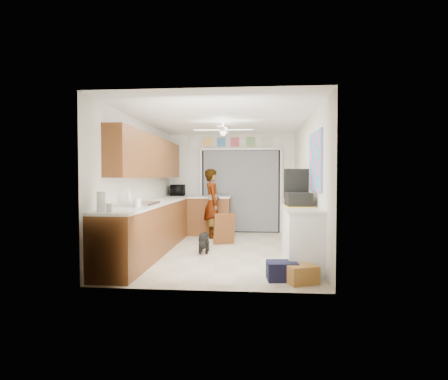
{
  "coord_description": "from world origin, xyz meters",
  "views": [
    {
      "loc": [
        0.64,
        -7.06,
        1.41
      ],
      "look_at": [
        0.0,
        0.4,
        1.15
      ],
      "focal_mm": 30.0,
      "sensor_mm": 36.0,
      "label": 1
    }
  ],
  "objects": [
    {
      "name": "dog",
      "position": [
        -0.32,
        -0.18,
        0.19
      ],
      "size": [
        0.23,
        0.5,
        0.39
      ],
      "primitive_type": "cube",
      "rotation": [
        0.0,
        0.0,
        0.04
      ],
      "color": "black",
      "rests_on": "floor"
    },
    {
      "name": "man",
      "position": [
        -0.37,
        1.55,
        0.8
      ],
      "size": [
        0.5,
        0.65,
        1.59
      ],
      "primitive_type": "imported",
      "rotation": [
        0.0,
        0.0,
        1.8
      ],
      "color": "white",
      "rests_on": "floor"
    },
    {
      "name": "cardboard_box",
      "position": [
        1.25,
        -2.08,
        0.12
      ],
      "size": [
        0.47,
        0.41,
        0.24
      ],
      "primitive_type": "cube",
      "rotation": [
        0.0,
        0.0,
        0.38
      ],
      "color": "#B07D37",
      "rests_on": "floor"
    },
    {
      "name": "microwave",
      "position": [
        -1.33,
        2.25,
        1.08
      ],
      "size": [
        0.39,
        0.53,
        0.28
      ],
      "primitive_type": "imported",
      "rotation": [
        0.0,
        0.0,
        1.68
      ],
      "color": "black",
      "rests_on": "left_countertop"
    },
    {
      "name": "cabinet_door_panel",
      "position": [
        -0.01,
        0.64,
        0.33
      ],
      "size": [
        0.48,
        0.31,
        0.66
      ],
      "primitive_type": "cube",
      "rotation": [
        0.21,
        0.0,
        0.34
      ],
      "color": "brown",
      "rests_on": "floor"
    },
    {
      "name": "floor",
      "position": [
        0.0,
        0.0,
        0.0
      ],
      "size": [
        5.0,
        5.0,
        0.0
      ],
      "primitive_type": "plane",
      "color": "beige",
      "rests_on": "ground"
    },
    {
      "name": "header_frame_1",
      "position": [
        -0.25,
        2.47,
        2.3
      ],
      "size": [
        0.22,
        0.02,
        0.22
      ],
      "primitive_type": "cube",
      "color": "#457CB8",
      "rests_on": "wall_back"
    },
    {
      "name": "navy_crate",
      "position": [
        1.0,
        -1.93,
        0.13
      ],
      "size": [
        0.44,
        0.38,
        0.25
      ],
      "primitive_type": "cube",
      "rotation": [
        0.0,
        0.0,
        0.09
      ],
      "color": "black",
      "rests_on": "floor"
    },
    {
      "name": "wall_front",
      "position": [
        0.0,
        -2.5,
        1.25
      ],
      "size": [
        3.2,
        0.0,
        3.2
      ],
      "primitive_type": "plane",
      "rotation": [
        -1.57,
        0.0,
        0.0
      ],
      "color": "silver",
      "rests_on": "ground"
    },
    {
      "name": "paper_towel_roll",
      "position": [
        -1.43,
        -2.19,
        1.08
      ],
      "size": [
        0.17,
        0.17,
        0.28
      ],
      "primitive_type": "cylinder",
      "rotation": [
        0.0,
        0.0,
        0.39
      ],
      "color": "white",
      "rests_on": "left_countertop"
    },
    {
      "name": "door_trim_left",
      "position": [
        -0.77,
        2.44,
        1.05
      ],
      "size": [
        0.06,
        0.04,
        2.1
      ],
      "primitive_type": "cube",
      "color": "white",
      "rests_on": "wall_back"
    },
    {
      "name": "faucet",
      "position": [
        -1.48,
        -1.0,
        1.05
      ],
      "size": [
        0.03,
        0.03,
        0.22
      ],
      "primitive_type": "cylinder",
      "color": "silver",
      "rests_on": "left_countertop"
    },
    {
      "name": "suitcase_lid",
      "position": [
        1.32,
        -0.66,
        1.3
      ],
      "size": [
        0.42,
        0.05,
        0.5
      ],
      "primitive_type": "cube",
      "rotation": [
        0.0,
        0.0,
        0.05
      ],
      "color": "black",
      "rests_on": "suitcase"
    },
    {
      "name": "peninsula_top",
      "position": [
        -0.5,
        2.0,
        0.92
      ],
      "size": [
        1.04,
        0.64,
        0.04
      ],
      "primitive_type": "cube",
      "color": "white",
      "rests_on": "peninsula_base"
    },
    {
      "name": "header_frame_0",
      "position": [
        -0.6,
        2.47,
        2.3
      ],
      "size": [
        0.22,
        0.02,
        0.22
      ],
      "primitive_type": "cube",
      "color": "#F6B952",
      "rests_on": "wall_back"
    },
    {
      "name": "left_base_cabinets",
      "position": [
        -1.3,
        0.0,
        0.45
      ],
      "size": [
        0.6,
        4.8,
        0.9
      ],
      "primitive_type": "cube",
      "color": "brown",
      "rests_on": "floor"
    },
    {
      "name": "left_countertop",
      "position": [
        -1.29,
        0.0,
        0.92
      ],
      "size": [
        0.62,
        4.8,
        0.04
      ],
      "primitive_type": "cube",
      "color": "white",
      "rests_on": "left_base_cabinets"
    },
    {
      "name": "right_counter_base",
      "position": [
        1.35,
        -1.2,
        0.45
      ],
      "size": [
        0.5,
        1.4,
        0.9
      ],
      "primitive_type": "cube",
      "color": "white",
      "rests_on": "floor"
    },
    {
      "name": "jar_a",
      "position": [
        -1.18,
        -1.44,
        1.01
      ],
      "size": [
        0.13,
        0.13,
        0.14
      ],
      "primitive_type": "cylinder",
      "rotation": [
        0.0,
        0.0,
        -0.38
      ],
      "color": "silver",
      "rests_on": "left_countertop"
    },
    {
      "name": "soap_bottle",
      "position": [
        -1.38,
        -1.27,
        1.09
      ],
      "size": [
        0.12,
        0.12,
        0.29
      ],
      "primitive_type": "imported",
      "rotation": [
        0.0,
        0.0,
        -0.03
      ],
      "color": "silver",
      "rests_on": "left_countertop"
    },
    {
      "name": "ceiling",
      "position": [
        0.0,
        0.0,
        2.5
      ],
      "size": [
        5.0,
        5.0,
        0.0
      ],
      "primitive_type": "plane",
      "rotation": [
        3.14,
        0.0,
        0.0
      ],
      "color": "white",
      "rests_on": "ground"
    },
    {
      "name": "upper_cabinets",
      "position": [
        -1.44,
        0.2,
        1.8
      ],
      "size": [
        0.32,
        4.0,
        0.8
      ],
      "primitive_type": "cube",
      "color": "brown",
      "rests_on": "wall_left"
    },
    {
      "name": "suitcase_rim",
      "position": [
        1.32,
        -0.95,
        0.94
      ],
      "size": [
        0.47,
        0.6,
        0.02
      ],
      "primitive_type": "cube",
      "rotation": [
        0.0,
        0.0,
        0.05
      ],
      "color": "yellow",
      "rests_on": "suitcase"
    },
    {
      "name": "suitcase",
      "position": [
        1.32,
        -0.95,
        1.05
      ],
      "size": [
        0.41,
        0.53,
        0.22
      ],
      "primitive_type": "cube",
      "rotation": [
        0.0,
        0.0,
        0.05
      ],
      "color": "black",
      "rests_on": "right_counter_top"
    },
    {
      "name": "ceiling_fan",
      "position": [
        0.0,
        0.2,
        2.32
      ],
      "size": [
        1.14,
        1.14,
        0.24
      ],
      "primitive_type": "cube",
      "color": "white",
      "rests_on": "ceiling"
    },
    {
      "name": "door_trim_head",
      "position": [
        0.25,
        2.44,
        2.12
      ],
      "size": [
        2.1,
        0.04,
        0.06
      ],
      "primitive_type": "cube",
      "color": "white",
      "rests_on": "wall_back"
    },
    {
      "name": "header_frame_2",
      "position": [
        0.1,
        2.47,
        2.3
      ],
      "size": [
        0.22,
        0.02,
        0.22
      ],
      "primitive_type": "cube",
      "color": "#C44958",
      "rests_on": "wall_back"
    },
    {
      "name": "wall_left",
      "position": [
        -1.6,
        0.0,
        1.25
      ],
      "size": [
        0.0,
        5.0,
        5.0
      ],
      "primitive_type": "plane",
      "rotation": [
        1.57,
        0.0,
        1.57
      ],
      "color": "silver",
      "rests_on": "ground"
    },
    {
      "name": "door_trim_right",
      "position": [
        1.27,
        2.44,
        1.05
      ],
      "size": [
        0.06,
        0.04,
        2.1
      ],
      "primitive_type": "cube",
      "color": "white",
      "rests_on": "wall_back"
    },
    {
      "name": "abstract_painting",
      "position": [
        1.58,
        -1.0,
        1.65
      ],
      "size": [
        0.03,
        1.15,
        0.95
      ],
      "primitive_type": "cube",
      "color": "#DA50B0",
      "rests_on": "wall_right"
    },
    {
      "name": "header_frame_3",
      "position": [
        0.5,
        2.47,
        2.3
      ],
      "size": [
        0.22,
        0.02,
        0.22
      ],
      "primitive_type": "cube",
      "color": "#6DA25C",
      "rests_on": "wall_back"
    },
    {
      "name": "wall_back",
      "position": [
        0.0,
        2.5,
        1.25
      ],
      "size": [
        3.2,
        0.0,
        3.2
      ],
      "primitive_type": "plane",
      "rotation": [
        1.57,
        0.0,
        0.0
      ],
      "color": "silver",
      "rests_on": "ground"
    },
    {
      "name": "peninsula_base",
      "position": [
        -0.5,
        2.0,
        0.45
      ],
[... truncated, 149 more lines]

